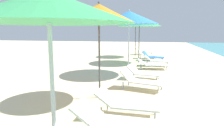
{
  "coord_description": "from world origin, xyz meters",
  "views": [
    {
      "loc": [
        0.93,
        4.08,
        1.82
      ],
      "look_at": [
        -0.24,
        9.3,
        0.98
      ],
      "focal_mm": 32.17,
      "sensor_mm": 36.0,
      "label": 1
    }
  ],
  "objects_px": {
    "lounger_fifth_inland": "(144,72)",
    "lounger_sixth_inland": "(156,60)",
    "umbrella_third": "(49,7)",
    "lounger_fifth_shoreside": "(152,64)",
    "lounger_farthest_inland": "(147,55)",
    "lounger_sixth_shoreside": "(152,56)",
    "umbrella_farthest": "(136,21)",
    "lounger_farthest_shoreside": "(144,51)",
    "lounger_fourth_inland": "(127,103)",
    "umbrella_sixth": "(139,22)",
    "lounger_third_shoreside": "(118,121)",
    "umbrella_fourth": "(99,13)",
    "umbrella_fifth": "(129,18)",
    "lounger_fourth_shoreside": "(141,80)"
  },
  "relations": [
    {
      "from": "umbrella_sixth",
      "to": "lounger_farthest_inland",
      "type": "bearing_deg",
      "value": 78.53
    },
    {
      "from": "umbrella_farthest",
      "to": "lounger_fourth_inland",
      "type": "bearing_deg",
      "value": -84.74
    },
    {
      "from": "umbrella_fifth",
      "to": "lounger_farthest_shoreside",
      "type": "xyz_separation_m",
      "value": [
        0.16,
        7.38,
        -2.13
      ]
    },
    {
      "from": "lounger_fifth_inland",
      "to": "umbrella_sixth",
      "type": "xyz_separation_m",
      "value": [
        -0.57,
        4.21,
        2.11
      ]
    },
    {
      "from": "lounger_fifth_inland",
      "to": "lounger_sixth_inland",
      "type": "distance_m",
      "value": 3.25
    },
    {
      "from": "umbrella_sixth",
      "to": "lounger_farthest_inland",
      "type": "relative_size",
      "value": 2.12
    },
    {
      "from": "lounger_fourth_shoreside",
      "to": "lounger_fourth_inland",
      "type": "relative_size",
      "value": 1.06
    },
    {
      "from": "lounger_farthest_inland",
      "to": "lounger_third_shoreside",
      "type": "bearing_deg",
      "value": -93.05
    },
    {
      "from": "umbrella_farthest",
      "to": "lounger_farthest_shoreside",
      "type": "xyz_separation_m",
      "value": [
        0.54,
        1.22,
        -2.33
      ]
    },
    {
      "from": "lounger_fourth_inland",
      "to": "lounger_farthest_shoreside",
      "type": "relative_size",
      "value": 0.94
    },
    {
      "from": "umbrella_fifth",
      "to": "lounger_farthest_inland",
      "type": "bearing_deg",
      "value": 84.0
    },
    {
      "from": "umbrella_farthest",
      "to": "lounger_fifth_shoreside",
      "type": "bearing_deg",
      "value": -74.48
    },
    {
      "from": "lounger_fourth_inland",
      "to": "lounger_sixth_inland",
      "type": "height_order",
      "value": "lounger_fourth_inland"
    },
    {
      "from": "umbrella_fifth",
      "to": "umbrella_third",
      "type": "bearing_deg",
      "value": -89.74
    },
    {
      "from": "lounger_fifth_inland",
      "to": "lounger_farthest_shoreside",
      "type": "bearing_deg",
      "value": 101.87
    },
    {
      "from": "umbrella_third",
      "to": "lounger_fifth_inland",
      "type": "xyz_separation_m",
      "value": [
        0.69,
        5.61,
        -1.81
      ]
    },
    {
      "from": "umbrella_sixth",
      "to": "lounger_sixth_shoreside",
      "type": "xyz_separation_m",
      "value": [
        0.78,
        0.94,
        -2.1
      ]
    },
    {
      "from": "lounger_sixth_shoreside",
      "to": "umbrella_farthest",
      "type": "height_order",
      "value": "umbrella_farthest"
    },
    {
      "from": "umbrella_sixth",
      "to": "lounger_fourth_inland",
      "type": "bearing_deg",
      "value": -86.64
    },
    {
      "from": "lounger_third_shoreside",
      "to": "umbrella_fourth",
      "type": "bearing_deg",
      "value": 115.95
    },
    {
      "from": "umbrella_fifth",
      "to": "lounger_fifth_inland",
      "type": "relative_size",
      "value": 2.05
    },
    {
      "from": "umbrella_third",
      "to": "lounger_fifth_inland",
      "type": "bearing_deg",
      "value": 82.95
    },
    {
      "from": "lounger_fifth_inland",
      "to": "lounger_sixth_inland",
      "type": "height_order",
      "value": "lounger_sixth_inland"
    },
    {
      "from": "lounger_third_shoreside",
      "to": "lounger_farthest_inland",
      "type": "xyz_separation_m",
      "value": [
        -0.05,
        10.6,
        -0.04
      ]
    },
    {
      "from": "lounger_farthest_shoreside",
      "to": "lounger_sixth_inland",
      "type": "bearing_deg",
      "value": -73.36
    },
    {
      "from": "lounger_fourth_inland",
      "to": "lounger_farthest_inland",
      "type": "relative_size",
      "value": 1.06
    },
    {
      "from": "lounger_third_shoreside",
      "to": "lounger_sixth_shoreside",
      "type": "height_order",
      "value": "lounger_sixth_shoreside"
    },
    {
      "from": "umbrella_fourth",
      "to": "lounger_farthest_shoreside",
      "type": "height_order",
      "value": "umbrella_fourth"
    },
    {
      "from": "lounger_fifth_shoreside",
      "to": "lounger_farthest_inland",
      "type": "bearing_deg",
      "value": 89.9
    },
    {
      "from": "umbrella_fifth",
      "to": "lounger_fifth_shoreside",
      "type": "distance_m",
      "value": 2.69
    },
    {
      "from": "umbrella_fifth",
      "to": "lounger_sixth_inland",
      "type": "height_order",
      "value": "umbrella_fifth"
    },
    {
      "from": "umbrella_third",
      "to": "umbrella_fifth",
      "type": "distance_m",
      "value": 6.58
    },
    {
      "from": "umbrella_fifth",
      "to": "umbrella_sixth",
      "type": "xyz_separation_m",
      "value": [
        0.15,
        3.24,
        -0.03
      ]
    },
    {
      "from": "umbrella_sixth",
      "to": "lounger_farthest_shoreside",
      "type": "distance_m",
      "value": 4.64
    },
    {
      "from": "lounger_fourth_shoreside",
      "to": "lounger_fifth_shoreside",
      "type": "distance_m",
      "value": 3.63
    },
    {
      "from": "lounger_sixth_shoreside",
      "to": "lounger_fifth_shoreside",
      "type": "bearing_deg",
      "value": -82.62
    },
    {
      "from": "umbrella_fourth",
      "to": "lounger_fifth_shoreside",
      "type": "height_order",
      "value": "umbrella_fourth"
    },
    {
      "from": "umbrella_fifth",
      "to": "umbrella_farthest",
      "type": "distance_m",
      "value": 6.18
    },
    {
      "from": "umbrella_third",
      "to": "lounger_fifth_shoreside",
      "type": "relative_size",
      "value": 1.53
    },
    {
      "from": "umbrella_fourth",
      "to": "lounger_fifth_inland",
      "type": "height_order",
      "value": "umbrella_fourth"
    },
    {
      "from": "umbrella_third",
      "to": "umbrella_sixth",
      "type": "relative_size",
      "value": 0.86
    },
    {
      "from": "umbrella_fourth",
      "to": "lounger_farthest_inland",
      "type": "height_order",
      "value": "umbrella_fourth"
    },
    {
      "from": "umbrella_farthest",
      "to": "lounger_farthest_inland",
      "type": "relative_size",
      "value": 2.29
    },
    {
      "from": "umbrella_fourth",
      "to": "umbrella_fifth",
      "type": "height_order",
      "value": "umbrella_fifth"
    },
    {
      "from": "lounger_sixth_shoreside",
      "to": "umbrella_third",
      "type": "bearing_deg",
      "value": -88.41
    },
    {
      "from": "umbrella_third",
      "to": "lounger_sixth_shoreside",
      "type": "xyz_separation_m",
      "value": [
        0.91,
        10.76,
        -1.81
      ]
    },
    {
      "from": "umbrella_fourth",
      "to": "umbrella_sixth",
      "type": "height_order",
      "value": "umbrella_sixth"
    },
    {
      "from": "umbrella_fifth",
      "to": "lounger_sixth_inland",
      "type": "xyz_separation_m",
      "value": [
        1.17,
        2.25,
        -2.09
      ]
    },
    {
      "from": "lounger_third_shoreside",
      "to": "lounger_fourth_inland",
      "type": "bearing_deg",
      "value": 90.47
    },
    {
      "from": "umbrella_sixth",
      "to": "umbrella_farthest",
      "type": "xyz_separation_m",
      "value": [
        -0.53,
        2.92,
        0.23
      ]
    }
  ]
}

